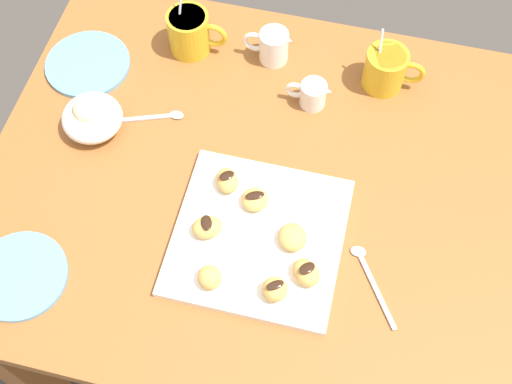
% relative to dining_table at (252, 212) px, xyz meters
% --- Properties ---
extents(ground_plane, '(8.00, 8.00, 0.00)m').
position_rel_dining_table_xyz_m(ground_plane, '(0.00, 0.00, -0.61)').
color(ground_plane, '#423D38').
extents(dining_table, '(1.01, 0.85, 0.74)m').
position_rel_dining_table_xyz_m(dining_table, '(0.00, 0.00, 0.00)').
color(dining_table, '#935628').
rests_on(dining_table, ground_plane).
extents(pastry_plate_square, '(0.30, 0.30, 0.02)m').
position_rel_dining_table_xyz_m(pastry_plate_square, '(0.04, -0.12, 0.14)').
color(pastry_plate_square, white).
rests_on(pastry_plate_square, dining_table).
extents(coffee_mug_mustard_left, '(0.13, 0.09, 0.14)m').
position_rel_dining_table_xyz_m(coffee_mug_mustard_left, '(-0.20, 0.29, 0.18)').
color(coffee_mug_mustard_left, gold).
rests_on(coffee_mug_mustard_left, dining_table).
extents(coffee_mug_mustard_right, '(0.12, 0.08, 0.13)m').
position_rel_dining_table_xyz_m(coffee_mug_mustard_right, '(0.21, 0.29, 0.18)').
color(coffee_mug_mustard_right, gold).
rests_on(coffee_mug_mustard_right, dining_table).
extents(cream_pitcher_white, '(0.10, 0.06, 0.07)m').
position_rel_dining_table_xyz_m(cream_pitcher_white, '(-0.03, 0.30, 0.17)').
color(cream_pitcher_white, white).
rests_on(cream_pitcher_white, dining_table).
extents(ice_cream_bowl, '(0.12, 0.12, 0.09)m').
position_rel_dining_table_xyz_m(ice_cream_bowl, '(-0.33, 0.04, 0.17)').
color(ice_cream_bowl, white).
rests_on(ice_cream_bowl, dining_table).
extents(chocolate_sauce_pitcher, '(0.09, 0.05, 0.06)m').
position_rel_dining_table_xyz_m(chocolate_sauce_pitcher, '(0.07, 0.20, 0.16)').
color(chocolate_sauce_pitcher, white).
rests_on(chocolate_sauce_pitcher, dining_table).
extents(saucer_sky_left, '(0.17, 0.17, 0.01)m').
position_rel_dining_table_xyz_m(saucer_sky_left, '(-0.34, -0.28, 0.14)').
color(saucer_sky_left, '#66A8DB').
rests_on(saucer_sky_left, dining_table).
extents(saucer_sky_right, '(0.18, 0.18, 0.01)m').
position_rel_dining_table_xyz_m(saucer_sky_right, '(-0.40, 0.19, 0.14)').
color(saucer_sky_right, '#66A8DB').
rests_on(saucer_sky_right, dining_table).
extents(loose_spoon_near_saucer, '(0.16, 0.07, 0.01)m').
position_rel_dining_table_xyz_m(loose_spoon_near_saucer, '(-0.23, 0.09, 0.14)').
color(loose_spoon_near_saucer, silver).
rests_on(loose_spoon_near_saucer, dining_table).
extents(loose_spoon_by_plate, '(0.10, 0.14, 0.01)m').
position_rel_dining_table_xyz_m(loose_spoon_by_plate, '(0.24, -0.14, 0.14)').
color(loose_spoon_by_plate, silver).
rests_on(loose_spoon_by_plate, dining_table).
extents(beignet_0, '(0.06, 0.06, 0.03)m').
position_rel_dining_table_xyz_m(beignet_0, '(0.02, -0.06, 0.16)').
color(beignet_0, '#DBA351').
rests_on(beignet_0, pastry_plate_square).
extents(chocolate_drizzle_0, '(0.04, 0.03, 0.00)m').
position_rel_dining_table_xyz_m(chocolate_drizzle_0, '(0.02, -0.06, 0.18)').
color(chocolate_drizzle_0, black).
rests_on(chocolate_drizzle_0, beignet_0).
extents(beignet_1, '(0.07, 0.07, 0.03)m').
position_rel_dining_table_xyz_m(beignet_1, '(0.10, -0.11, 0.16)').
color(beignet_1, '#DBA351').
rests_on(beignet_1, pastry_plate_square).
extents(beignet_2, '(0.07, 0.06, 0.03)m').
position_rel_dining_table_xyz_m(beignet_2, '(-0.05, -0.13, 0.17)').
color(beignet_2, '#DBA351').
rests_on(beignet_2, pastry_plate_square).
extents(chocolate_drizzle_2, '(0.03, 0.03, 0.00)m').
position_rel_dining_table_xyz_m(chocolate_drizzle_2, '(-0.05, -0.13, 0.18)').
color(chocolate_drizzle_2, black).
rests_on(chocolate_drizzle_2, beignet_2).
extents(beignet_3, '(0.05, 0.05, 0.04)m').
position_rel_dining_table_xyz_m(beignet_3, '(0.09, -0.22, 0.17)').
color(beignet_3, '#DBA351').
rests_on(beignet_3, pastry_plate_square).
extents(chocolate_drizzle_3, '(0.03, 0.03, 0.00)m').
position_rel_dining_table_xyz_m(chocolate_drizzle_3, '(0.09, -0.22, 0.19)').
color(chocolate_drizzle_3, black).
rests_on(chocolate_drizzle_3, beignet_3).
extents(beignet_4, '(0.06, 0.06, 0.03)m').
position_rel_dining_table_xyz_m(beignet_4, '(-0.04, -0.03, 0.17)').
color(beignet_4, '#DBA351').
rests_on(beignet_4, pastry_plate_square).
extents(chocolate_drizzle_4, '(0.03, 0.03, 0.00)m').
position_rel_dining_table_xyz_m(chocolate_drizzle_4, '(-0.04, -0.03, 0.18)').
color(chocolate_drizzle_4, black).
rests_on(chocolate_drizzle_4, beignet_4).
extents(beignet_5, '(0.07, 0.07, 0.03)m').
position_rel_dining_table_xyz_m(beignet_5, '(0.14, -0.17, 0.17)').
color(beignet_5, '#DBA351').
rests_on(beignet_5, pastry_plate_square).
extents(chocolate_drizzle_5, '(0.03, 0.03, 0.00)m').
position_rel_dining_table_xyz_m(chocolate_drizzle_5, '(0.14, -0.17, 0.19)').
color(chocolate_drizzle_5, black).
rests_on(chocolate_drizzle_5, beignet_5).
extents(beignet_6, '(0.06, 0.06, 0.03)m').
position_rel_dining_table_xyz_m(beignet_6, '(-0.02, -0.22, 0.17)').
color(beignet_6, '#DBA351').
rests_on(beignet_6, pastry_plate_square).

